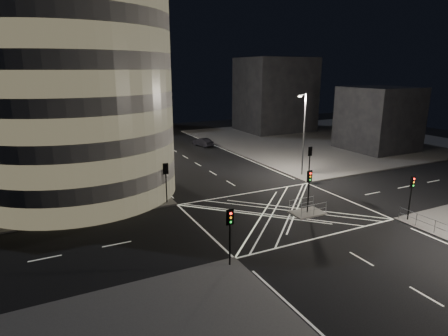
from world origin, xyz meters
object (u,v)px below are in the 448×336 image
street_lamp_left_far (113,120)px  sedan (203,142)px  traffic_signal_nr (411,190)px  traffic_signal_fl (166,176)px  traffic_signal_island (309,184)px  street_lamp_left_near (144,141)px  street_lamp_right_far (304,132)px  central_island (307,213)px  traffic_signal_nl (230,227)px  traffic_signal_fr (310,157)px

street_lamp_left_far → sedan: (15.00, 1.23, -4.83)m
traffic_signal_nr → sedan: bearing=94.9°
traffic_signal_fl → sedan: size_ratio=0.92×
traffic_signal_nr → traffic_signal_island: same height
street_lamp_left_near → sedan: bearing=52.1°
traffic_signal_nr → traffic_signal_island: 8.62m
traffic_signal_nr → sedan: traffic_signal_nr is taller
street_lamp_right_far → sedan: bearing=99.9°
street_lamp_left_far → street_lamp_right_far: 28.23m
central_island → traffic_signal_nr: size_ratio=0.75×
street_lamp_left_near → traffic_signal_nl: bearing=-88.1°
traffic_signal_island → sedan: traffic_signal_island is taller
central_island → sedan: (3.56, 32.73, 0.64)m
traffic_signal_fr → traffic_signal_nr: same height
central_island → street_lamp_right_far: bearing=54.7°
street_lamp_left_near → street_lamp_left_far: (0.00, 18.00, 0.00)m
central_island → street_lamp_left_far: 33.95m
traffic_signal_island → street_lamp_right_far: 13.13m
traffic_signal_fl → traffic_signal_nr: 22.24m
sedan → traffic_signal_nr: bearing=81.8°
street_lamp_right_far → traffic_signal_nr: bearing=-92.3°
street_lamp_left_far → traffic_signal_nl: bearing=-89.0°
street_lamp_right_far → traffic_signal_fl: bearing=-173.1°
traffic_signal_nr → street_lamp_left_far: street_lamp_left_far is taller
street_lamp_right_far → traffic_signal_nl: bearing=-139.1°
sedan → traffic_signal_fl: bearing=46.5°
traffic_signal_nl → street_lamp_left_far: bearing=91.0°
traffic_signal_fr → sedan: size_ratio=0.92×
central_island → traffic_signal_island: (0.00, 0.00, 2.84)m
central_island → street_lamp_right_far: street_lamp_right_far is taller
central_island → street_lamp_left_far: street_lamp_left_far is taller
traffic_signal_fl → traffic_signal_fr: size_ratio=1.00×
traffic_signal_fl → sedan: 28.43m
street_lamp_left_near → street_lamp_left_far: 18.00m
street_lamp_left_near → sedan: (15.00, 19.23, -4.83)m
traffic_signal_nl → traffic_signal_nr: 17.60m
traffic_signal_nr → street_lamp_right_far: size_ratio=0.40×
traffic_signal_nl → sedan: size_ratio=0.92×
traffic_signal_nl → traffic_signal_island: (10.80, 5.30, 0.00)m
traffic_signal_nl → traffic_signal_fr: size_ratio=1.00×
traffic_signal_island → traffic_signal_fl: bearing=142.5°
street_lamp_left_far → street_lamp_right_far: size_ratio=1.00×
traffic_signal_nl → street_lamp_right_far: 24.27m
street_lamp_right_far → sedan: (-3.87, 22.23, -4.83)m
traffic_signal_fr → sedan: bearing=97.5°
traffic_signal_island → street_lamp_right_far: (7.44, 10.50, 2.63)m
central_island → traffic_signal_nr: traffic_signal_nr is taller
central_island → street_lamp_left_near: (-11.44, 13.50, 5.47)m
traffic_signal_fl → traffic_signal_fr: bearing=0.0°
traffic_signal_fl → street_lamp_right_far: 18.55m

